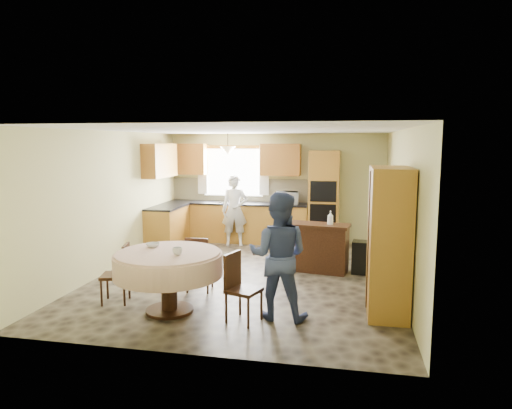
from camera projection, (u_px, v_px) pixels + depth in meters
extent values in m
cube|color=brown|center=(247.00, 276.00, 7.90)|extent=(5.00, 6.00, 0.01)
cube|color=white|center=(247.00, 130.00, 7.56)|extent=(5.00, 6.00, 0.01)
cube|color=#C8C580|center=(275.00, 188.00, 10.64)|extent=(5.00, 0.02, 2.50)
cube|color=#C8C580|center=(186.00, 242.00, 4.81)|extent=(5.00, 0.02, 2.50)
cube|color=#C8C580|center=(112.00, 201.00, 8.22)|extent=(0.02, 6.00, 2.50)
cube|color=#C8C580|center=(401.00, 209.00, 7.24)|extent=(0.02, 6.00, 2.50)
cube|color=white|center=(233.00, 172.00, 10.77)|extent=(1.40, 0.03, 1.10)
cube|color=white|center=(202.00, 170.00, 10.86)|extent=(0.22, 0.02, 1.15)
cube|color=white|center=(264.00, 171.00, 10.57)|extent=(0.22, 0.02, 1.15)
cube|color=gold|center=(237.00, 223.00, 10.62)|extent=(3.30, 0.60, 0.88)
cube|color=black|center=(237.00, 203.00, 10.56)|extent=(3.30, 0.64, 0.04)
cube|color=gold|center=(167.00, 228.00, 10.02)|extent=(0.60, 1.20, 0.88)
cube|color=black|center=(167.00, 207.00, 9.95)|extent=(0.64, 1.20, 0.04)
cube|color=beige|center=(240.00, 190.00, 10.81)|extent=(3.30, 0.02, 0.55)
cube|color=#BB842E|center=(189.00, 159.00, 10.79)|extent=(0.85, 0.33, 0.72)
cube|color=#BB842E|center=(281.00, 160.00, 10.36)|extent=(0.90, 0.33, 0.72)
cube|color=#BB842E|center=(160.00, 161.00, 9.84)|extent=(0.33, 1.20, 0.72)
cube|color=gold|center=(324.00, 199.00, 10.14)|extent=(0.66, 0.62, 2.12)
cube|color=black|center=(323.00, 192.00, 9.81)|extent=(0.56, 0.01, 0.45)
cube|color=black|center=(323.00, 214.00, 9.87)|extent=(0.56, 0.01, 0.45)
cone|color=beige|center=(228.00, 150.00, 10.23)|extent=(0.36, 0.36, 0.18)
cube|color=#3D1E10|center=(317.00, 249.00, 8.16)|extent=(1.20, 0.65, 0.81)
cube|color=black|center=(364.00, 257.00, 8.02)|extent=(0.45, 0.34, 0.58)
cube|color=gold|center=(389.00, 241.00, 6.10)|extent=(0.52, 1.04, 1.98)
cylinder|color=#3D1E10|center=(169.00, 284.00, 6.20)|extent=(0.22, 0.22, 0.77)
cylinder|color=#3D1E10|center=(170.00, 310.00, 6.25)|extent=(0.65, 0.65, 0.04)
cylinder|color=beige|center=(168.00, 254.00, 6.14)|extent=(1.40, 1.40, 0.05)
cylinder|color=beige|center=(169.00, 265.00, 6.16)|extent=(1.46, 1.46, 0.30)
cube|color=#3D1E10|center=(115.00, 276.00, 6.56)|extent=(0.45, 0.45, 0.04)
cube|color=#3D1E10|center=(126.00, 259.00, 6.53)|extent=(0.12, 0.35, 0.44)
cylinder|color=#3D1E10|center=(100.00, 292.00, 6.46)|extent=(0.03, 0.03, 0.38)
cylinder|color=#3D1E10|center=(120.00, 294.00, 6.40)|extent=(0.03, 0.03, 0.38)
cylinder|color=#3D1E10|center=(111.00, 285.00, 6.77)|extent=(0.03, 0.03, 0.38)
cylinder|color=#3D1E10|center=(131.00, 287.00, 6.71)|extent=(0.03, 0.03, 0.38)
cube|color=#3D1E10|center=(200.00, 265.00, 7.10)|extent=(0.40, 0.40, 0.04)
cube|color=#3D1E10|center=(197.00, 253.00, 6.90)|extent=(0.36, 0.06, 0.45)
cylinder|color=#3D1E10|center=(187.00, 281.00, 7.01)|extent=(0.03, 0.03, 0.38)
cylinder|color=#3D1E10|center=(207.00, 282.00, 6.94)|extent=(0.03, 0.03, 0.38)
cylinder|color=#3D1E10|center=(194.00, 275.00, 7.32)|extent=(0.03, 0.03, 0.38)
cylinder|color=#3D1E10|center=(213.00, 276.00, 7.25)|extent=(0.03, 0.03, 0.38)
cube|color=#3D1E10|center=(244.00, 290.00, 5.85)|extent=(0.49, 0.49, 0.05)
cube|color=#3D1E10|center=(232.00, 270.00, 5.90)|extent=(0.15, 0.36, 0.46)
cylinder|color=#3D1E10|center=(228.00, 310.00, 5.75)|extent=(0.03, 0.03, 0.40)
cylinder|color=#3D1E10|center=(254.00, 312.00, 5.69)|extent=(0.03, 0.03, 0.40)
cylinder|color=#3D1E10|center=(235.00, 301.00, 6.07)|extent=(0.03, 0.03, 0.40)
cylinder|color=#3D1E10|center=(259.00, 303.00, 6.01)|extent=(0.03, 0.03, 0.40)
cube|color=gold|center=(396.00, 185.00, 7.84)|extent=(0.05, 0.64, 0.53)
cube|color=silver|center=(394.00, 185.00, 7.85)|extent=(0.01, 0.53, 0.42)
imported|color=silver|center=(287.00, 198.00, 10.26)|extent=(0.55, 0.41, 0.28)
imported|color=silver|center=(235.00, 210.00, 10.18)|extent=(0.64, 0.49, 1.58)
imported|color=#374478|center=(278.00, 256.00, 5.94)|extent=(0.84, 0.66, 1.67)
imported|color=#B2B2B2|center=(306.00, 225.00, 8.15)|extent=(0.27, 0.27, 0.05)
imported|color=silver|center=(330.00, 219.00, 8.05)|extent=(0.13, 0.13, 0.30)
imported|color=#B2B2B2|center=(178.00, 251.00, 5.95)|extent=(0.14, 0.14, 0.10)
imported|color=#B2B2B2|center=(153.00, 245.00, 6.41)|extent=(0.19, 0.19, 0.06)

